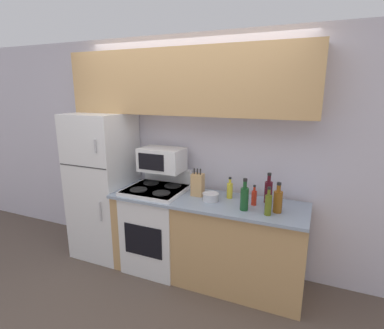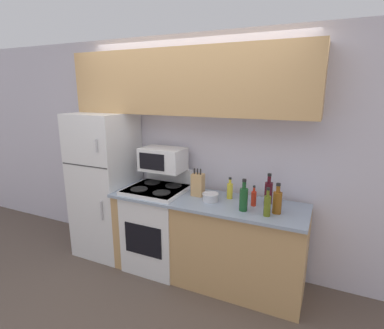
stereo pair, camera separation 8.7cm
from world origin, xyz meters
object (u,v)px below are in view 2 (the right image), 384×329
microwave (163,159)px  refrigerator (106,185)px  knife_block (198,185)px  bottle_olive_oil (267,205)px  bottle_wine_red (268,192)px  bowl (210,197)px  bottle_cooking_spray (230,190)px  bottle_hot_sauce (254,198)px  bottle_whiskey (277,202)px  stove (158,226)px  bottle_wine_green (244,198)px

microwave → refrigerator: bearing=-172.7°
knife_block → bottle_olive_oil: knife_block is taller
bottle_wine_red → knife_block: bearing=-172.8°
bowl → bottle_wine_red: size_ratio=0.55×
bowl → knife_block: bearing=152.6°
knife_block → bottle_cooking_spray: 0.34m
bottle_hot_sauce → bottle_whiskey: bottle_whiskey is taller
stove → bottle_hot_sauce: size_ratio=5.48×
bottle_whiskey → bottle_hot_sauce: bearing=159.1°
microwave → bottle_wine_green: (0.99, -0.26, -0.21)m
bottle_wine_green → refrigerator: bearing=174.6°
knife_block → bottle_cooking_spray: (0.33, 0.06, -0.03)m
bottle_cooking_spray → bottle_wine_green: 0.33m
bottle_whiskey → microwave: bearing=171.5°
knife_block → bottle_wine_green: size_ratio=0.98×
microwave → bottle_cooking_spray: bearing=-0.6°
refrigerator → bottle_whiskey: bearing=-2.7°
microwave → bottle_olive_oil: (1.22, -0.29, -0.23)m
stove → bottle_wine_red: size_ratio=3.65×
stove → bottle_olive_oil: (1.22, -0.16, 0.51)m
microwave → bottle_cooking_spray: 0.82m
bowl → refrigerator: bearing=177.3°
bottle_hot_sauce → bottle_wine_red: size_ratio=0.67×
refrigerator → bowl: 1.39m
bottle_cooking_spray → bottle_olive_oil: bearing=-33.3°
stove → bottle_whiskey: size_ratio=3.91×
refrigerator → bowl: bearing=-2.7°
bottle_olive_oil → bottle_cooking_spray: (-0.43, 0.28, -0.02)m
microwave → bowl: microwave is taller
refrigerator → knife_block: refrigerator is taller
bottle_wine_green → bottle_olive_oil: bearing=-8.0°
bottle_wine_green → bottle_wine_red: bearing=58.9°
bottle_olive_oil → bottle_whiskey: size_ratio=0.93×
bottle_wine_green → bottle_wine_red: same height
refrigerator → bottle_wine_green: bearing=-5.4°
stove → bottle_olive_oil: bearing=-7.5°
bottle_olive_oil → bottle_wine_green: size_ratio=0.87×
bottle_hot_sauce → bottle_wine_green: bearing=-110.0°
bottle_whiskey → bottle_wine_green: size_ratio=0.93×
refrigerator → bottle_hot_sauce: (1.80, -0.01, 0.12)m
bottle_hot_sauce → bottle_olive_oil: bearing=-48.8°
bottle_whiskey → bottle_olive_oil: bearing=-124.8°
bottle_cooking_spray → bottle_whiskey: 0.53m
stove → bottle_whiskey: bottle_whiskey is taller
bottle_hot_sauce → bottle_whiskey: (0.23, -0.09, 0.03)m
bowl → bottle_cooking_spray: 0.22m
bowl → bottle_whiskey: (0.65, -0.03, 0.07)m
stove → knife_block: (0.46, 0.06, 0.53)m
bottle_olive_oil → stove: bearing=172.5°
stove → bowl: stove is taller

